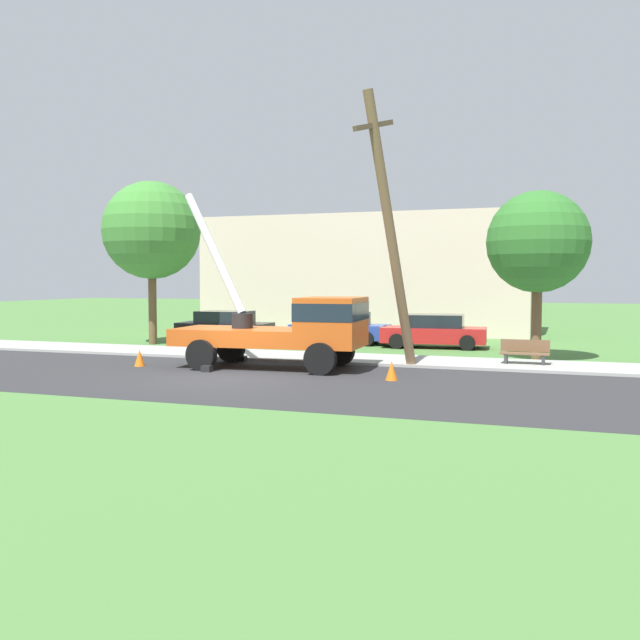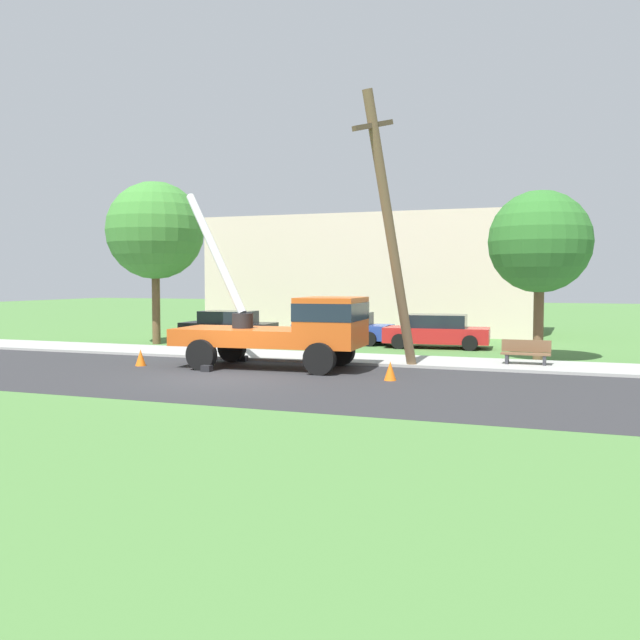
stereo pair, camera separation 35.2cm
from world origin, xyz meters
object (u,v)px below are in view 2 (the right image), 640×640
object	(u,v)px
traffic_cone_behind	(141,358)
parked_sedan_red	(437,331)
parked_sedan_blue	(343,328)
utility_truck	(293,326)
traffic_cone_ahead	(390,371)
roadside_tree_far	(540,242)
leaning_utility_pole	(390,230)
park_bench	(526,353)
parked_sedan_black	(228,326)
roadside_tree_near	(155,231)

from	to	relation	value
traffic_cone_behind	parked_sedan_red	xyz separation A→B (m)	(8.17, 9.68, 0.43)
parked_sedan_blue	utility_truck	bearing A→B (deg)	-81.64
traffic_cone_ahead	parked_sedan_blue	xyz separation A→B (m)	(-4.97, 10.53, 0.43)
parked_sedan_red	roadside_tree_far	bearing A→B (deg)	-39.22
leaning_utility_pole	park_bench	xyz separation A→B (m)	(4.06, 2.37, -4.04)
utility_truck	traffic_cone_ahead	world-z (taller)	utility_truck
parked_sedan_black	traffic_cone_ahead	bearing A→B (deg)	-43.41
traffic_cone_behind	parked_sedan_blue	xyz separation A→B (m)	(3.81, 10.15, 0.43)
park_bench	roadside_tree_near	bearing A→B (deg)	170.07
leaning_utility_pole	traffic_cone_ahead	distance (m)	4.80
parked_sedan_black	roadside_tree_far	size ratio (longest dim) A/B	0.74
traffic_cone_behind	park_bench	distance (m)	12.93
traffic_cone_ahead	parked_sedan_blue	size ratio (longest dim) A/B	0.13
roadside_tree_near	roadside_tree_far	world-z (taller)	roadside_tree_near
parked_sedan_blue	parked_sedan_red	world-z (taller)	same
utility_truck	leaning_utility_pole	distance (m)	4.39
parked_sedan_red	leaning_utility_pole	bearing A→B (deg)	-89.99
traffic_cone_ahead	traffic_cone_behind	world-z (taller)	same
traffic_cone_behind	parked_sedan_black	bearing A→B (deg)	100.17
parked_sedan_black	roadside_tree_near	bearing A→B (deg)	-132.79
parked_sedan_black	parked_sedan_red	world-z (taller)	same
park_bench	parked_sedan_black	bearing A→B (deg)	158.99
park_bench	roadside_tree_far	xyz separation A→B (m)	(0.28, 1.95, 3.77)
traffic_cone_behind	traffic_cone_ahead	bearing A→B (deg)	-2.48
roadside_tree_far	parked_sedan_red	bearing A→B (deg)	140.78
traffic_cone_ahead	parked_sedan_black	bearing A→B (deg)	136.59
parked_sedan_blue	leaning_utility_pole	bearing A→B (deg)	-62.37
park_bench	roadside_tree_near	xyz separation A→B (m)	(-16.26, 2.85, 4.62)
park_bench	roadside_tree_near	world-z (taller)	roadside_tree_near
traffic_cone_ahead	parked_sedan_red	distance (m)	10.09
traffic_cone_ahead	parked_sedan_black	size ratio (longest dim) A/B	0.12
leaning_utility_pole	roadside_tree_far	distance (m)	6.13
leaning_utility_pole	traffic_cone_behind	size ratio (longest dim) A/B	15.67
traffic_cone_ahead	roadside_tree_far	xyz separation A→B (m)	(3.72, 6.52, 3.95)
parked_sedan_black	parked_sedan_red	xyz separation A→B (m)	(9.88, 0.13, 0.00)
utility_truck	traffic_cone_ahead	distance (m)	4.09
park_bench	parked_sedan_blue	bearing A→B (deg)	144.74
parked_sedan_black	utility_truck	bearing A→B (deg)	-50.96
parked_sedan_red	park_bench	world-z (taller)	parked_sedan_red
roadside_tree_far	utility_truck	bearing A→B (deg)	-145.60
roadside_tree_near	leaning_utility_pole	bearing A→B (deg)	-23.16
traffic_cone_ahead	roadside_tree_near	xyz separation A→B (m)	(-12.82, 7.42, 4.80)
traffic_cone_ahead	leaning_utility_pole	bearing A→B (deg)	105.62
parked_sedan_black	parked_sedan_blue	xyz separation A→B (m)	(5.52, 0.60, 0.00)
roadside_tree_near	utility_truck	bearing A→B (deg)	-32.93
traffic_cone_ahead	utility_truck	bearing A→B (deg)	157.91
roadside_tree_near	parked_sedan_blue	bearing A→B (deg)	21.61
leaning_utility_pole	parked_sedan_red	world-z (taller)	leaning_utility_pole
traffic_cone_ahead	roadside_tree_near	world-z (taller)	roadside_tree_near
utility_truck	parked_sedan_black	distance (m)	10.90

